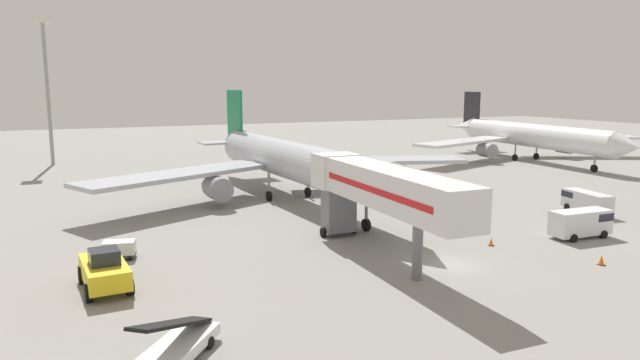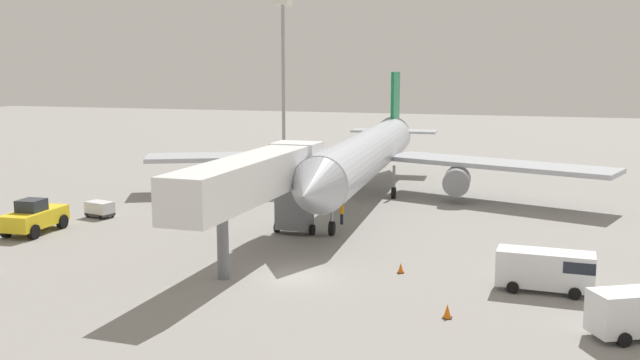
# 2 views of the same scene
# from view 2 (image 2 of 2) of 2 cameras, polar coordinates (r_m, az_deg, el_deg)

# --- Properties ---
(ground_plane) EXTENTS (300.00, 300.00, 0.00)m
(ground_plane) POSITION_cam_2_polar(r_m,az_deg,el_deg) (43.37, -1.99, -7.79)
(ground_plane) COLOR gray
(airplane_at_gate) EXTENTS (46.08, 47.10, 11.98)m
(airplane_at_gate) POSITION_cam_2_polar(r_m,az_deg,el_deg) (68.04, 3.94, 2.14)
(airplane_at_gate) COLOR #B7BCC6
(airplane_at_gate) RESTS_ON ground
(jet_bridge) EXTENTS (3.58, 19.48, 6.94)m
(jet_bridge) POSITION_cam_2_polar(r_m,az_deg,el_deg) (47.24, -4.89, 0.04)
(jet_bridge) COLOR silver
(jet_bridge) RESTS_ON ground
(pushback_tug) EXTENTS (3.06, 5.73, 2.65)m
(pushback_tug) POSITION_cam_2_polar(r_m,az_deg,el_deg) (58.40, -22.02, -2.79)
(pushback_tug) COLOR yellow
(pushback_tug) RESTS_ON ground
(service_van_far_left) EXTENTS (5.39, 2.32, 2.33)m
(service_van_far_left) POSITION_cam_2_polar(r_m,az_deg,el_deg) (42.26, 17.89, -6.83)
(service_van_far_left) COLOR white
(service_van_far_left) RESTS_ON ground
(baggage_cart_mid_right) EXTENTS (2.52, 1.84, 1.35)m
(baggage_cart_mid_right) POSITION_cam_2_polar(r_m,az_deg,el_deg) (62.60, -17.31, -2.21)
(baggage_cart_mid_right) COLOR #38383D
(baggage_cart_mid_right) RESTS_ON ground
(ground_crew_worker_midground) EXTENTS (0.40, 0.40, 1.80)m
(ground_crew_worker_midground) POSITION_cam_2_polar(r_m,az_deg,el_deg) (57.15, 1.76, -2.65)
(ground_crew_worker_midground) COLOR #1E2333
(ground_crew_worker_midground) RESTS_ON ground
(safety_cone_alpha) EXTENTS (0.42, 0.42, 0.64)m
(safety_cone_alpha) POSITION_cam_2_polar(r_m,az_deg,el_deg) (44.33, 6.52, -7.05)
(safety_cone_alpha) COLOR black
(safety_cone_alpha) RESTS_ON ground
(safety_cone_bravo) EXTENTS (0.41, 0.41, 0.63)m
(safety_cone_bravo) POSITION_cam_2_polar(r_m,az_deg,el_deg) (63.60, -19.73, -2.57)
(safety_cone_bravo) COLOR black
(safety_cone_bravo) RESTS_ON ground
(safety_cone_charlie) EXTENTS (0.48, 0.48, 0.73)m
(safety_cone_charlie) POSITION_cam_2_polar(r_m,az_deg,el_deg) (37.01, 10.22, -10.37)
(safety_cone_charlie) COLOR black
(safety_cone_charlie) RESTS_ON ground
(apron_light_mast) EXTENTS (2.40, 2.40, 23.18)m
(apron_light_mast) POSITION_cam_2_polar(r_m,az_deg,el_deg) (115.45, -3.00, 10.97)
(apron_light_mast) COLOR #93969B
(apron_light_mast) RESTS_ON ground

